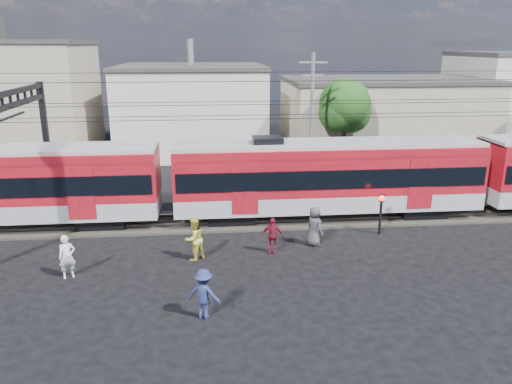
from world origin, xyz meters
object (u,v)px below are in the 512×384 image
commuter_train (332,175)px  crossing_signal (381,207)px  pedestrian_a (67,257)px  pedestrian_c (204,294)px

commuter_train → crossing_signal: commuter_train is taller
commuter_train → pedestrian_a: 13.61m
commuter_train → pedestrian_c: commuter_train is taller
commuter_train → pedestrian_a: size_ratio=28.27×
crossing_signal → pedestrian_a: bearing=-166.5°
commuter_train → pedestrian_c: bearing=-125.0°
pedestrian_c → crossing_signal: bearing=-119.6°
pedestrian_c → crossing_signal: (8.57, 6.99, 0.54)m
commuter_train → pedestrian_c: (-6.71, -9.59, -1.51)m
commuter_train → pedestrian_a: commuter_train is taller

